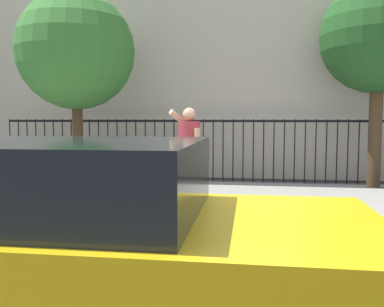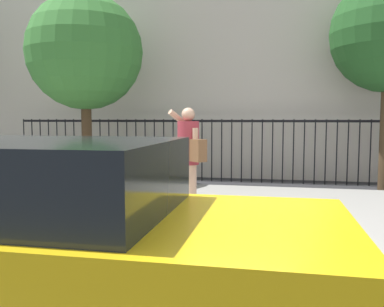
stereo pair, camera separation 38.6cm
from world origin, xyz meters
TOP-DOWN VIEW (x-y plane):
  - ground_plane at (0.00, 0.00)m, footprint 60.00×60.00m
  - sidewalk at (0.00, 2.20)m, footprint 28.00×4.40m
  - iron_fence at (0.00, 5.90)m, footprint 12.03×0.04m
  - taxi_yellow at (-0.67, -1.71)m, footprint 4.21×1.87m
  - pedestrian_on_phone at (-0.38, 1.78)m, footprint 0.68×0.68m
  - street_bench at (-3.68, 3.23)m, footprint 1.60×0.45m
  - street_tree_mid at (-3.45, 4.57)m, footprint 2.70×2.70m

SIDE VIEW (x-z plane):
  - ground_plane at x=0.00m, z-range 0.00..0.00m
  - sidewalk at x=0.00m, z-range 0.00..0.15m
  - street_bench at x=-3.68m, z-range 0.18..1.13m
  - taxi_yellow at x=-0.67m, z-range -0.02..1.43m
  - iron_fence at x=0.00m, z-range 0.22..1.82m
  - pedestrian_on_phone at x=-0.38m, z-range 0.28..1.91m
  - street_tree_mid at x=-3.45m, z-range 0.90..5.41m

